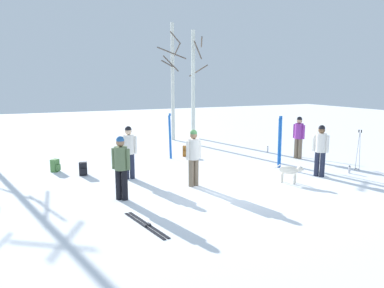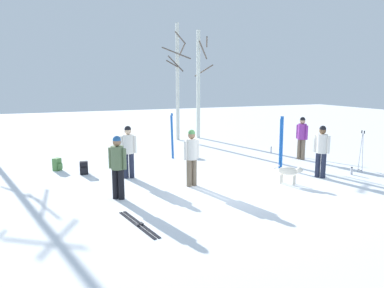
{
  "view_description": "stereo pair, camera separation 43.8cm",
  "coord_description": "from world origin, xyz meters",
  "px_view_note": "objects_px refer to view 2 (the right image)",
  "views": [
    {
      "loc": [
        -5.57,
        -8.75,
        3.13
      ],
      "look_at": [
        -0.41,
        2.36,
        1.0
      ],
      "focal_mm": 34.02,
      "sensor_mm": 36.0,
      "label": 1
    },
    {
      "loc": [
        -5.16,
        -8.93,
        3.13
      ],
      "look_at": [
        -0.41,
        2.36,
        1.0
      ],
      "focal_mm": 34.02,
      "sensor_mm": 36.0,
      "label": 2
    }
  ],
  "objects_px": {
    "person_0": "(128,148)",
    "person_1": "(302,135)",
    "backpack_2": "(84,168)",
    "birch_tree_3": "(199,83)",
    "backpack_0": "(57,164)",
    "water_bottle_1": "(352,171)",
    "water_bottle_0": "(271,150)",
    "ski_poles_0": "(362,150)",
    "person_4": "(322,148)",
    "ski_pair_planted_1": "(281,143)",
    "ski_pair_lying_0": "(138,224)",
    "person_2": "(118,163)",
    "ski_pair_planted_0": "(172,136)",
    "backpack_1": "(188,151)",
    "person_3": "(192,154)",
    "dog": "(289,172)",
    "birch_tree_2": "(178,80)"
  },
  "relations": [
    {
      "from": "person_0",
      "to": "person_1",
      "type": "xyz_separation_m",
      "value": [
        7.07,
        0.15,
        0.0
      ]
    },
    {
      "from": "person_1",
      "to": "backpack_2",
      "type": "xyz_separation_m",
      "value": [
        -8.37,
        0.93,
        -0.77
      ]
    },
    {
      "from": "birch_tree_3",
      "to": "backpack_0",
      "type": "bearing_deg",
      "value": -147.15
    },
    {
      "from": "water_bottle_1",
      "to": "birch_tree_3",
      "type": "distance_m",
      "value": 9.98
    },
    {
      "from": "backpack_2",
      "to": "water_bottle_0",
      "type": "height_order",
      "value": "backpack_2"
    },
    {
      "from": "birch_tree_3",
      "to": "ski_poles_0",
      "type": "bearing_deg",
      "value": -77.61
    },
    {
      "from": "person_4",
      "to": "ski_poles_0",
      "type": "bearing_deg",
      "value": 0.59
    },
    {
      "from": "ski_pair_planted_1",
      "to": "water_bottle_1",
      "type": "distance_m",
      "value": 2.51
    },
    {
      "from": "ski_pair_lying_0",
      "to": "water_bottle_1",
      "type": "xyz_separation_m",
      "value": [
        7.75,
        1.44,
        0.12
      ]
    },
    {
      "from": "birch_tree_3",
      "to": "person_0",
      "type": "bearing_deg",
      "value": -128.65
    },
    {
      "from": "person_0",
      "to": "person_2",
      "type": "bearing_deg",
      "value": -110.61
    },
    {
      "from": "ski_pair_planted_0",
      "to": "backpack_1",
      "type": "distance_m",
      "value": 1.05
    },
    {
      "from": "backpack_0",
      "to": "backpack_2",
      "type": "xyz_separation_m",
      "value": [
        0.81,
        -0.91,
        0.0
      ]
    },
    {
      "from": "backpack_1",
      "to": "person_3",
      "type": "bearing_deg",
      "value": -110.8
    },
    {
      "from": "dog",
      "to": "ski_poles_0",
      "type": "bearing_deg",
      "value": 4.48
    },
    {
      "from": "ski_pair_planted_1",
      "to": "person_4",
      "type": "bearing_deg",
      "value": -74.34
    },
    {
      "from": "person_2",
      "to": "backpack_2",
      "type": "height_order",
      "value": "person_2"
    },
    {
      "from": "birch_tree_3",
      "to": "backpack_2",
      "type": "bearing_deg",
      "value": -139.45
    },
    {
      "from": "ski_poles_0",
      "to": "backpack_2",
      "type": "xyz_separation_m",
      "value": [
        -8.88,
        3.43,
        -0.56
      ]
    },
    {
      "from": "ski_pair_planted_0",
      "to": "water_bottle_1",
      "type": "height_order",
      "value": "ski_pair_planted_0"
    },
    {
      "from": "person_0",
      "to": "birch_tree_2",
      "type": "height_order",
      "value": "birch_tree_2"
    },
    {
      "from": "person_3",
      "to": "birch_tree_3",
      "type": "xyz_separation_m",
      "value": [
        4.01,
        8.56,
        2.03
      ]
    },
    {
      "from": "person_0",
      "to": "backpack_2",
      "type": "distance_m",
      "value": 1.85
    },
    {
      "from": "ski_poles_0",
      "to": "person_0",
      "type": "bearing_deg",
      "value": 162.78
    },
    {
      "from": "backpack_0",
      "to": "birch_tree_2",
      "type": "height_order",
      "value": "birch_tree_2"
    },
    {
      "from": "person_0",
      "to": "water_bottle_1",
      "type": "distance_m",
      "value": 7.51
    },
    {
      "from": "backpack_2",
      "to": "birch_tree_2",
      "type": "bearing_deg",
      "value": 45.45
    },
    {
      "from": "ski_pair_planted_1",
      "to": "birch_tree_3",
      "type": "xyz_separation_m",
      "value": [
        0.19,
        7.75,
        2.06
      ]
    },
    {
      "from": "water_bottle_0",
      "to": "person_0",
      "type": "bearing_deg",
      "value": -165.62
    },
    {
      "from": "person_2",
      "to": "birch_tree_2",
      "type": "height_order",
      "value": "birch_tree_2"
    },
    {
      "from": "person_4",
      "to": "backpack_2",
      "type": "distance_m",
      "value": 7.92
    },
    {
      "from": "backpack_2",
      "to": "dog",
      "type": "bearing_deg",
      "value": -32.99
    },
    {
      "from": "person_0",
      "to": "ski_pair_lying_0",
      "type": "height_order",
      "value": "person_0"
    },
    {
      "from": "person_2",
      "to": "water_bottle_0",
      "type": "xyz_separation_m",
      "value": [
        7.49,
        3.72,
        -0.85
      ]
    },
    {
      "from": "water_bottle_0",
      "to": "backpack_0",
      "type": "bearing_deg",
      "value": 178.29
    },
    {
      "from": "person_4",
      "to": "birch_tree_3",
      "type": "bearing_deg",
      "value": 91.53
    },
    {
      "from": "water_bottle_0",
      "to": "person_4",
      "type": "bearing_deg",
      "value": -103.06
    },
    {
      "from": "ski_pair_lying_0",
      "to": "birch_tree_2",
      "type": "relative_size",
      "value": 0.3
    },
    {
      "from": "person_2",
      "to": "ski_pair_planted_0",
      "type": "bearing_deg",
      "value": 54.47
    },
    {
      "from": "person_1",
      "to": "ski_pair_planted_1",
      "type": "bearing_deg",
      "value": -150.61
    },
    {
      "from": "person_1",
      "to": "ski_pair_lying_0",
      "type": "distance_m",
      "value": 8.85
    },
    {
      "from": "backpack_1",
      "to": "backpack_2",
      "type": "distance_m",
      "value": 4.61
    },
    {
      "from": "water_bottle_1",
      "to": "person_0",
      "type": "bearing_deg",
      "value": 160.44
    },
    {
      "from": "person_0",
      "to": "backpack_2",
      "type": "relative_size",
      "value": 3.9
    },
    {
      "from": "person_4",
      "to": "ski_pair_lying_0",
      "type": "relative_size",
      "value": 0.95
    },
    {
      "from": "water_bottle_0",
      "to": "ski_pair_lying_0",
      "type": "bearing_deg",
      "value": -142.76
    },
    {
      "from": "person_3",
      "to": "ski_poles_0",
      "type": "xyz_separation_m",
      "value": [
        6.05,
        -0.73,
        -0.2
      ]
    },
    {
      "from": "dog",
      "to": "ski_pair_planted_1",
      "type": "relative_size",
      "value": 0.37
    },
    {
      "from": "person_2",
      "to": "water_bottle_0",
      "type": "height_order",
      "value": "person_2"
    },
    {
      "from": "person_4",
      "to": "ski_pair_planted_0",
      "type": "relative_size",
      "value": 0.93
    }
  ]
}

